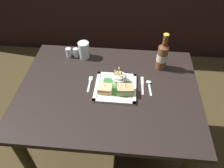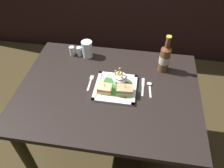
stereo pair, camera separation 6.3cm
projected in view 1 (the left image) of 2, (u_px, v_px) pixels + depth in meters
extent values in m
plane|color=#3F321C|center=(109.00, 150.00, 1.92)|extent=(6.00, 6.00, 0.00)
cube|color=black|center=(108.00, 90.00, 1.39)|extent=(1.13, 0.85, 0.03)
cylinder|color=black|center=(29.00, 165.00, 1.44)|extent=(0.07, 0.07, 0.74)
cylinder|color=#311F19|center=(58.00, 88.00, 1.94)|extent=(0.07, 0.07, 0.74)
cylinder|color=black|center=(170.00, 96.00, 1.88)|extent=(0.07, 0.07, 0.74)
cube|color=white|center=(116.00, 88.00, 1.38)|extent=(0.26, 0.26, 0.01)
cube|color=#327030|center=(116.00, 87.00, 1.37)|extent=(0.20, 0.17, 0.00)
cube|color=white|center=(114.00, 101.00, 1.29)|extent=(0.26, 0.02, 0.01)
cube|color=white|center=(117.00, 74.00, 1.45)|extent=(0.26, 0.02, 0.01)
cube|color=white|center=(97.00, 86.00, 1.38)|extent=(0.02, 0.26, 0.01)
cube|color=white|center=(135.00, 88.00, 1.36)|extent=(0.02, 0.26, 0.01)
cube|color=#D4AF80|center=(105.00, 91.00, 1.35)|extent=(0.09, 0.07, 0.01)
cube|color=#E0C253|center=(105.00, 90.00, 1.34)|extent=(0.09, 0.07, 0.01)
cube|color=#D9BA80|center=(105.00, 89.00, 1.33)|extent=(0.09, 0.07, 0.01)
cube|color=#D04B32|center=(105.00, 88.00, 1.33)|extent=(0.09, 0.07, 0.01)
cube|color=#DDB17D|center=(105.00, 87.00, 1.32)|extent=(0.09, 0.07, 0.01)
cylinder|color=tan|center=(105.00, 88.00, 1.33)|extent=(0.00, 0.00, 0.06)
cube|color=tan|center=(125.00, 92.00, 1.34)|extent=(0.10, 0.07, 0.01)
cube|color=#568848|center=(125.00, 91.00, 1.33)|extent=(0.10, 0.07, 0.01)
cube|color=tan|center=(125.00, 90.00, 1.32)|extent=(0.10, 0.07, 0.01)
cube|color=#448738|center=(125.00, 89.00, 1.32)|extent=(0.10, 0.07, 0.01)
cube|color=tan|center=(125.00, 87.00, 1.31)|extent=(0.10, 0.07, 0.01)
cylinder|color=tan|center=(125.00, 88.00, 1.31)|extent=(0.00, 0.00, 0.08)
cylinder|color=white|center=(119.00, 79.00, 1.38)|extent=(0.08, 0.08, 0.06)
cone|color=white|center=(119.00, 75.00, 1.36)|extent=(0.09, 0.09, 0.03)
cube|color=#ECCF67|center=(118.00, 76.00, 1.36)|extent=(0.02, 0.02, 0.05)
cube|color=#E0BF55|center=(118.00, 74.00, 1.36)|extent=(0.01, 0.02, 0.06)
cube|color=#E3C45C|center=(120.00, 76.00, 1.36)|extent=(0.01, 0.01, 0.05)
cube|color=#DFB552|center=(121.00, 75.00, 1.37)|extent=(0.01, 0.01, 0.05)
cube|color=#E4D071|center=(119.00, 73.00, 1.36)|extent=(0.01, 0.01, 0.08)
cube|color=#EAC252|center=(115.00, 75.00, 1.36)|extent=(0.01, 0.03, 0.06)
cube|color=#F5D976|center=(122.00, 78.00, 1.35)|extent=(0.02, 0.02, 0.05)
cylinder|color=brown|center=(162.00, 58.00, 1.46)|extent=(0.07, 0.07, 0.17)
cone|color=brown|center=(164.00, 46.00, 1.40)|extent=(0.07, 0.07, 0.02)
cylinder|color=brown|center=(165.00, 40.00, 1.37)|extent=(0.03, 0.03, 0.06)
cylinder|color=gold|center=(166.00, 35.00, 1.34)|extent=(0.03, 0.03, 0.01)
cylinder|color=beige|center=(162.00, 57.00, 1.46)|extent=(0.07, 0.07, 0.05)
cylinder|color=silver|center=(84.00, 50.00, 1.57)|extent=(0.08, 0.08, 0.12)
cylinder|color=silver|center=(84.00, 52.00, 1.58)|extent=(0.07, 0.07, 0.09)
cube|color=silver|center=(89.00, 86.00, 1.39)|extent=(0.01, 0.11, 0.00)
cube|color=silver|center=(91.00, 78.00, 1.44)|extent=(0.02, 0.04, 0.00)
cube|color=silver|center=(143.00, 89.00, 1.37)|extent=(0.01, 0.09, 0.00)
cube|color=silver|center=(142.00, 81.00, 1.43)|extent=(0.02, 0.07, 0.00)
cube|color=silver|center=(150.00, 90.00, 1.37)|extent=(0.02, 0.10, 0.00)
ellipsoid|color=silver|center=(149.00, 82.00, 1.41)|extent=(0.04, 0.03, 0.01)
cylinder|color=silver|center=(69.00, 53.00, 1.59)|extent=(0.04, 0.04, 0.06)
cylinder|color=white|center=(69.00, 54.00, 1.60)|extent=(0.03, 0.03, 0.03)
cylinder|color=silver|center=(68.00, 49.00, 1.57)|extent=(0.04, 0.04, 0.01)
cylinder|color=silver|center=(76.00, 53.00, 1.59)|extent=(0.03, 0.03, 0.06)
cylinder|color=#312B27|center=(76.00, 55.00, 1.60)|extent=(0.03, 0.03, 0.03)
cylinder|color=silver|center=(75.00, 49.00, 1.56)|extent=(0.04, 0.04, 0.01)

